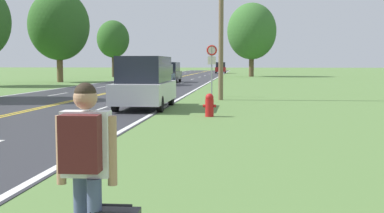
{
  "coord_description": "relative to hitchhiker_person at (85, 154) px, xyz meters",
  "views": [
    {
      "loc": [
        8.24,
        -1.79,
        1.84
      ],
      "look_at": [
        7.08,
        9.27,
        0.83
      ],
      "focal_mm": 45.0,
      "sensor_mm": 36.0,
      "label": 1
    }
  ],
  "objects": [
    {
      "name": "hitchhiker_person",
      "position": [
        0.0,
        0.0,
        0.0
      ],
      "size": [
        0.57,
        0.41,
        1.67
      ],
      "rotation": [
        0.0,
        0.0,
        1.6
      ],
      "color": "#475175",
      "rests_on": "ground"
    },
    {
      "name": "fire_hydrant",
      "position": [
        0.28,
        12.3,
        -0.61
      ],
      "size": [
        0.45,
        0.29,
        0.8
      ],
      "color": "red",
      "rests_on": "ground"
    },
    {
      "name": "traffic_sign",
      "position": [
        -0.27,
        22.13,
        1.13
      ],
      "size": [
        0.6,
        0.1,
        2.84
      ],
      "color": "gray",
      "rests_on": "ground"
    },
    {
      "name": "tree_behind_sign",
      "position": [
        2.59,
        62.59,
        5.15
      ],
      "size": [
        6.68,
        6.68,
        10.03
      ],
      "color": "brown",
      "rests_on": "ground"
    },
    {
      "name": "tree_right_cluster",
      "position": [
        -16.27,
        41.04,
        4.44
      ],
      "size": [
        5.84,
        5.84,
        8.83
      ],
      "color": "brown",
      "rests_on": "ground"
    },
    {
      "name": "tree_far_back",
      "position": [
        -15.74,
        58.65,
        4.0
      ],
      "size": [
        4.28,
        4.28,
        7.5
      ],
      "color": "#473828",
      "rests_on": "ground"
    },
    {
      "name": "car_silver_van_approaching",
      "position": [
        -2.54,
        15.08,
        0.05
      ],
      "size": [
        1.97,
        4.85,
        2.11
      ],
      "rotation": [
        0.0,
        0.0,
        -1.56
      ],
      "color": "black",
      "rests_on": "ground"
    },
    {
      "name": "car_dark_blue_van_mid_near",
      "position": [
        -5.39,
        35.33,
        -0.09
      ],
      "size": [
        1.91,
        4.11,
        1.76
      ],
      "rotation": [
        0.0,
        0.0,
        -1.57
      ],
      "color": "black",
      "rests_on": "ground"
    },
    {
      "name": "car_dark_grey_van_mid_far",
      "position": [
        -5.53,
        41.4,
        -0.02
      ],
      "size": [
        1.78,
        4.63,
        1.93
      ],
      "rotation": [
        0.0,
        0.0,
        -1.57
      ],
      "color": "black",
      "rests_on": "ground"
    },
    {
      "name": "car_champagne_van_receding",
      "position": [
        -9.03,
        56.73,
        0.0
      ],
      "size": [
        2.03,
        4.59,
        1.98
      ],
      "rotation": [
        0.0,
        0.0,
        1.53
      ],
      "color": "black",
      "rests_on": "ground"
    },
    {
      "name": "car_red_van_distant",
      "position": [
        -2.57,
        83.17,
        0.01
      ],
      "size": [
        1.93,
        3.93,
        2.0
      ],
      "rotation": [
        0.0,
        0.0,
        -1.56
      ],
      "color": "black",
      "rests_on": "ground"
    }
  ]
}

